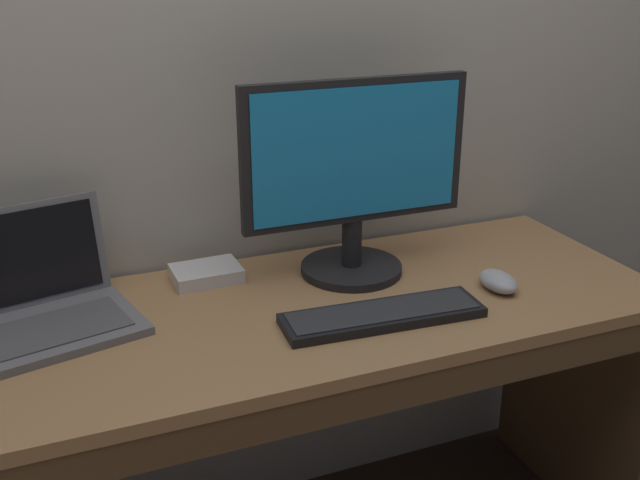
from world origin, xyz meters
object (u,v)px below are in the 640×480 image
object	(u,v)px
external_drive_box	(206,273)
laptop_space_gray	(40,308)
wired_keyboard	(383,315)
computer_mouse	(498,281)
external_monitor	(355,178)

from	to	relation	value
external_drive_box	laptop_space_gray	bearing A→B (deg)	-164.11
wired_keyboard	laptop_space_gray	bearing A→B (deg)	160.86
laptop_space_gray	computer_mouse	world-z (taller)	laptop_space_gray
laptop_space_gray	external_drive_box	size ratio (longest dim) A/B	2.59
laptop_space_gray	external_monitor	distance (m)	0.69
computer_mouse	external_drive_box	bearing A→B (deg)	153.89
external_monitor	wired_keyboard	bearing A→B (deg)	-99.55
external_drive_box	computer_mouse	bearing A→B (deg)	-26.53
wired_keyboard	computer_mouse	bearing A→B (deg)	6.27
external_monitor	external_drive_box	world-z (taller)	external_monitor
computer_mouse	external_drive_box	world-z (taller)	computer_mouse
wired_keyboard	external_drive_box	size ratio (longest dim) A/B	2.78
laptop_space_gray	external_drive_box	world-z (taller)	laptop_space_gray
wired_keyboard	computer_mouse	xyz separation A→B (m)	(0.29, 0.03, 0.01)
computer_mouse	external_monitor	bearing A→B (deg)	143.24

